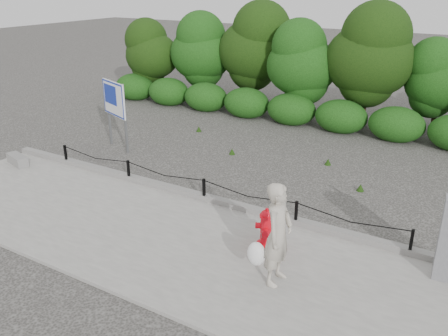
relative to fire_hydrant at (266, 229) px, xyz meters
name	(u,v)px	position (x,y,z in m)	size (l,w,h in m)	color
ground	(204,203)	(-2.33, 1.19, -0.50)	(90.00, 90.00, 0.00)	#2D2B28
sidewalk	(155,236)	(-2.33, -0.81, -0.46)	(14.00, 4.00, 0.08)	gray
curb	(205,197)	(-2.33, 1.24, -0.35)	(14.00, 0.22, 0.14)	slate
chain_barrier	(204,187)	(-2.33, 1.19, -0.05)	(10.06, 0.06, 0.60)	black
treeline	(341,60)	(-1.89, 10.15, 1.94)	(20.08, 3.57, 4.52)	black
fire_hydrant	(266,229)	(0.00, 0.00, 0.00)	(0.55, 0.55, 0.88)	red
pedestrian	(277,236)	(0.68, -1.00, 0.54)	(0.77, 0.73, 1.98)	#B3AA99
concrete_block	(17,160)	(-8.57, 0.40, -0.28)	(0.90, 0.32, 0.29)	gray
advertising_sign	(114,102)	(-7.11, 3.22, 1.10)	(1.35, 0.58, 2.28)	slate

